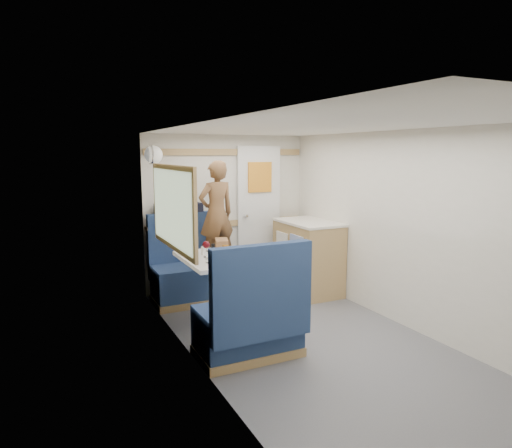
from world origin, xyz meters
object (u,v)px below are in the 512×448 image
tray (229,257)px  salt_grinder (203,251)px  cheese_block (235,261)px  bench_near (251,325)px  bread_loaf (222,244)px  galley_counter (308,256)px  pepper_grinder (213,249)px  orange_fruit (228,254)px  wine_glass (206,245)px  duffel_bag (179,214)px  beer_glass (225,250)px  dinette_table (215,272)px  tumbler_left (209,257)px  tumbler_mid (192,248)px  person (216,214)px  dome_light (153,155)px  bench_far (190,277)px

tray → salt_grinder: size_ratio=3.85×
tray → cheese_block: bearing=-100.2°
salt_grinder → cheese_block: bearing=-74.5°
bench_near → bread_loaf: bench_near is taller
galley_counter → pepper_grinder: bearing=-165.2°
orange_fruit → wine_glass: wine_glass is taller
duffel_bag → cheese_block: (0.10, -1.49, -0.27)m
duffel_bag → beer_glass: duffel_bag is taller
tray → orange_fruit: bearing=-120.2°
galley_counter → beer_glass: galley_counter is taller
cheese_block → salt_grinder: 0.53m
bench_near → salt_grinder: (-0.08, 1.01, 0.46)m
tray → bread_loaf: bearing=76.9°
dinette_table → salt_grinder: size_ratio=10.42×
orange_fruit → pepper_grinder: bearing=94.7°
dinette_table → tumbler_left: tumbler_left is taller
bench_near → tray: (0.11, 0.76, 0.43)m
tumbler_left → bread_loaf: tumbler_left is taller
duffel_bag → tumbler_mid: duffel_bag is taller
bench_near → pepper_grinder: 1.14m
beer_glass → salt_grinder: 0.24m
bench_near → person: person is taller
person → wine_glass: (-0.36, -0.65, -0.22)m
galley_counter → cheese_block: bearing=-146.7°
tumbler_left → salt_grinder: size_ratio=1.31×
galley_counter → person: bearing=173.4°
wine_glass → duffel_bag: bearing=88.0°
tray → beer_glass: 0.13m
dome_light → wine_glass: (0.31, -0.81, -0.91)m
wine_glass → pepper_grinder: size_ratio=1.65×
galley_counter → tumbler_left: 1.79m
person → duffel_bag: (-0.32, 0.43, -0.04)m
tumbler_left → tumbler_mid: bearing=92.0°
beer_glass → person: bearing=76.7°
duffel_bag → tray: (0.15, -1.22, -0.30)m
tumbler_left → bread_loaf: bearing=58.5°
duffel_bag → tumbler_left: 1.35m
tumbler_left → bench_near: bearing=-78.9°
salt_grinder → bench_far: bearing=83.9°
dinette_table → tumbler_left: (-0.13, -0.20, 0.21)m
orange_fruit → wine_glass: (-0.15, 0.20, 0.07)m
bench_near → duffel_bag: duffel_bag is taller
bench_far → tray: (0.11, -0.96, 0.43)m
duffel_bag → wine_glass: size_ratio=3.23×
bench_far → salt_grinder: bearing=-96.1°
orange_fruit → bench_far: bearing=94.2°
tray → dome_light: bearing=118.0°
beer_glass → salt_grinder: size_ratio=1.22×
dinette_table → bread_loaf: (0.22, 0.38, 0.21)m
dome_light → salt_grinder: size_ratio=2.27×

